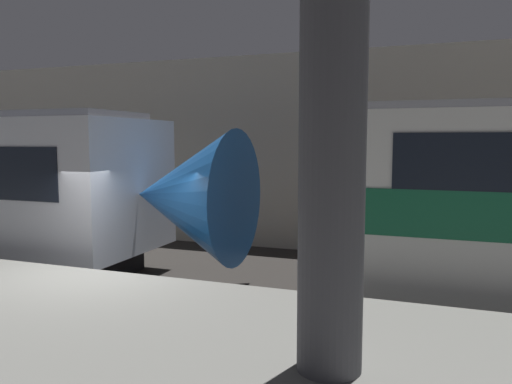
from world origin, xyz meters
TOP-DOWN VIEW (x-y plane):
  - ground_plane at (0.00, 0.00)m, footprint 120.00×120.00m
  - station_rear_barrier at (0.00, 6.80)m, footprint 50.00×0.15m
  - support_pillar_near at (4.31, -2.23)m, footprint 0.60×0.60m

SIDE VIEW (x-z plane):
  - ground_plane at x=0.00m, z-range 0.00..0.00m
  - station_rear_barrier at x=0.00m, z-range 0.00..5.44m
  - support_pillar_near at x=4.31m, z-range 0.96..5.01m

